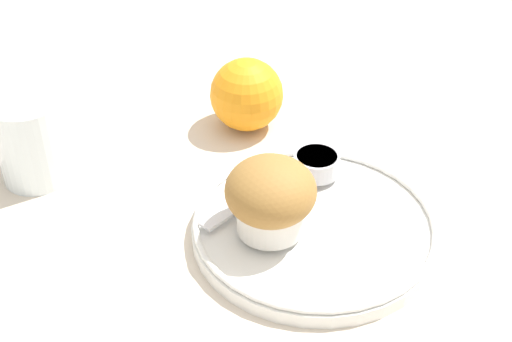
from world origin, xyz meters
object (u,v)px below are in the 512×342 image
Objects in this scene: orange_fruit at (247,95)px; juice_glass at (31,140)px; muffin at (271,197)px; butter_knife at (274,182)px.

juice_glass is (-0.23, 0.06, 0.00)m from orange_fruit.
muffin is 0.20m from orange_fruit.
juice_glass reaches higher than orange_fruit.
butter_knife is 0.14m from orange_fruit.
muffin is 0.91× the size of juice_glass.
juice_glass reaches higher than butter_knife.
muffin is at bearing -140.08° from butter_knife.
butter_knife is 0.25m from juice_glass.
orange_fruit is (0.10, 0.18, -0.02)m from muffin.
butter_knife is (0.04, 0.05, -0.04)m from muffin.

